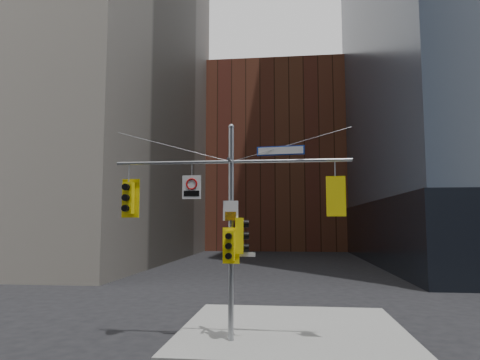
% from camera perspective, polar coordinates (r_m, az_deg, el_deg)
% --- Properties ---
extents(sidewalk_corner, '(8.00, 8.00, 0.15)m').
position_cam_1_polar(sidewalk_corner, '(16.62, 7.02, -19.17)').
color(sidewalk_corner, gray).
rests_on(sidewalk_corner, ground).
extents(brick_midrise, '(26.00, 20.00, 28.00)m').
position_cam_1_polar(brick_midrise, '(70.90, 4.94, 2.42)').
color(brick_midrise, brown).
rests_on(brick_midrise, ground).
extents(signal_assembly, '(8.00, 0.80, 7.30)m').
position_cam_1_polar(signal_assembly, '(14.29, -1.20, -3.85)').
color(signal_assembly, gray).
rests_on(signal_assembly, ground).
extents(traffic_light_west_arm, '(0.64, 0.53, 1.35)m').
position_cam_1_polar(traffic_light_west_arm, '(15.22, -14.66, -2.33)').
color(traffic_light_west_arm, yellow).
rests_on(traffic_light_west_arm, ground).
extents(traffic_light_east_arm, '(0.62, 0.49, 1.30)m').
position_cam_1_polar(traffic_light_east_arm, '(14.26, 12.63, -2.16)').
color(traffic_light_east_arm, yellow).
rests_on(traffic_light_east_arm, ground).
extents(traffic_light_pole_side, '(0.48, 0.41, 1.18)m').
position_cam_1_polar(traffic_light_pole_side, '(14.26, 0.12, -7.43)').
color(traffic_light_pole_side, yellow).
rests_on(traffic_light_pole_side, ground).
extents(traffic_light_pole_front, '(0.56, 0.47, 1.18)m').
position_cam_1_polar(traffic_light_pole_front, '(14.04, -1.35, -8.76)').
color(traffic_light_pole_front, yellow).
rests_on(traffic_light_pole_front, ground).
extents(street_sign_blade, '(1.59, 0.21, 0.31)m').
position_cam_1_polar(street_sign_blade, '(14.36, 5.42, 3.93)').
color(street_sign_blade, '#11319D').
rests_on(street_sign_blade, ground).
extents(regulatory_sign_arm, '(0.64, 0.07, 0.80)m').
position_cam_1_polar(regulatory_sign_arm, '(14.56, -6.47, -0.85)').
color(regulatory_sign_arm, silver).
rests_on(regulatory_sign_arm, ground).
extents(regulatory_sign_pole, '(0.50, 0.09, 0.66)m').
position_cam_1_polar(regulatory_sign_pole, '(14.17, -1.26, -4.19)').
color(regulatory_sign_pole, silver).
rests_on(regulatory_sign_pole, ground).
extents(street_blade_ew, '(0.71, 0.10, 0.14)m').
position_cam_1_polar(street_blade_ew, '(14.27, 0.61, -9.89)').
color(street_blade_ew, silver).
rests_on(street_blade_ew, ground).
extents(street_blade_ns, '(0.08, 0.71, 0.14)m').
position_cam_1_polar(street_blade_ns, '(14.78, -0.97, -10.09)').
color(street_blade_ns, '#145926').
rests_on(street_blade_ns, ground).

